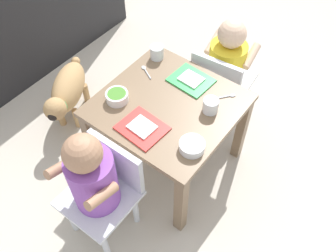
# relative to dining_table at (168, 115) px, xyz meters

# --- Properties ---
(ground_plane) EXTENTS (7.00, 7.00, 0.00)m
(ground_plane) POSITION_rel_dining_table_xyz_m (0.00, 0.00, -0.37)
(ground_plane) COLOR beige
(dining_table) EXTENTS (0.57, 0.58, 0.45)m
(dining_table) POSITION_rel_dining_table_xyz_m (0.00, 0.00, 0.00)
(dining_table) COLOR #7A6047
(dining_table) RESTS_ON ground
(seated_child_left) EXTENTS (0.28, 0.28, 0.66)m
(seated_child_left) POSITION_rel_dining_table_xyz_m (-0.45, 0.01, 0.03)
(seated_child_left) COLOR silver
(seated_child_left) RESTS_ON ground
(seated_child_right) EXTENTS (0.31, 0.31, 0.62)m
(seated_child_right) POSITION_rel_dining_table_xyz_m (0.45, -0.03, 0.01)
(seated_child_right) COLOR silver
(seated_child_right) RESTS_ON ground
(dog) EXTENTS (0.43, 0.32, 0.31)m
(dog) POSITION_rel_dining_table_xyz_m (-0.08, 0.63, -0.17)
(dog) COLOR tan
(dog) RESTS_ON ground
(food_tray_left) EXTENTS (0.17, 0.20, 0.02)m
(food_tray_left) POSITION_rel_dining_table_xyz_m (-0.18, 0.00, 0.08)
(food_tray_left) COLOR red
(food_tray_left) RESTS_ON dining_table
(food_tray_right) EXTENTS (0.16, 0.19, 0.02)m
(food_tray_right) POSITION_rel_dining_table_xyz_m (0.18, 0.00, 0.08)
(food_tray_right) COLOR green
(food_tray_right) RESTS_ON dining_table
(water_cup_left) EXTENTS (0.07, 0.07, 0.07)m
(water_cup_left) POSITION_rel_dining_table_xyz_m (0.21, 0.22, 0.10)
(water_cup_left) COLOR white
(water_cup_left) RESTS_ON dining_table
(water_cup_right) EXTENTS (0.07, 0.07, 0.06)m
(water_cup_right) POSITION_rel_dining_table_xyz_m (0.08, -0.17, 0.10)
(water_cup_right) COLOR white
(water_cup_right) RESTS_ON dining_table
(cereal_bowl_right_side) EXTENTS (0.10, 0.10, 0.04)m
(cereal_bowl_right_side) POSITION_rel_dining_table_xyz_m (-0.12, 0.19, 0.10)
(cereal_bowl_right_side) COLOR white
(cereal_bowl_right_side) RESTS_ON dining_table
(cereal_bowl_left_side) EXTENTS (0.10, 0.10, 0.04)m
(cereal_bowl_left_side) POSITION_rel_dining_table_xyz_m (-0.14, -0.22, 0.10)
(cereal_bowl_left_side) COLOR white
(cereal_bowl_left_side) RESTS_ON dining_table
(spoon_by_left_tray) EXTENTS (0.09, 0.07, 0.01)m
(spoon_by_left_tray) POSITION_rel_dining_table_xyz_m (0.19, -0.18, 0.08)
(spoon_by_left_tray) COLOR silver
(spoon_by_left_tray) RESTS_ON dining_table
(spoon_by_right_tray) EXTENTS (0.06, 0.09, 0.01)m
(spoon_by_right_tray) POSITION_rel_dining_table_xyz_m (0.10, 0.21, 0.08)
(spoon_by_right_tray) COLOR silver
(spoon_by_right_tray) RESTS_ON dining_table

